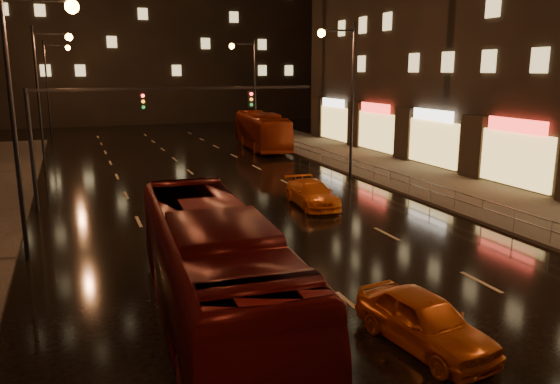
% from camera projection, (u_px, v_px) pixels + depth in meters
% --- Properties ---
extents(ground, '(140.00, 140.00, 0.00)m').
position_uv_depth(ground, '(219.00, 196.00, 31.43)').
color(ground, black).
rests_on(ground, ground).
extents(sidewalk_right, '(7.00, 70.00, 0.15)m').
position_uv_depth(sidewalk_right, '(467.00, 194.00, 31.59)').
color(sidewalk_right, '#38332D').
rests_on(sidewalk_right, ground).
extents(traffic_signal, '(15.31, 0.32, 6.20)m').
position_uv_depth(traffic_signal, '(123.00, 116.00, 28.63)').
color(traffic_signal, black).
rests_on(traffic_signal, ground).
extents(railing_right, '(0.05, 56.00, 1.00)m').
position_uv_depth(railing_right, '(391.00, 174.00, 32.98)').
color(railing_right, '#99999E').
rests_on(railing_right, sidewalk_right).
extents(bus_red, '(3.58, 12.31, 3.39)m').
position_uv_depth(bus_red, '(213.00, 270.00, 15.01)').
color(bus_red, '#580C0D').
rests_on(bus_red, ground).
extents(bus_curb, '(4.00, 11.97, 3.27)m').
position_uv_depth(bus_curb, '(261.00, 131.00, 49.72)').
color(bus_curb, maroon).
rests_on(bus_curb, ground).
extents(taxi_near, '(2.22, 4.43, 1.45)m').
position_uv_depth(taxi_near, '(424.00, 321.00, 14.14)').
color(taxi_near, '#D45D13').
rests_on(taxi_near, ground).
extents(taxi_far, '(2.15, 4.70, 1.33)m').
position_uv_depth(taxi_far, '(312.00, 194.00, 28.90)').
color(taxi_far, orange).
rests_on(taxi_far, ground).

